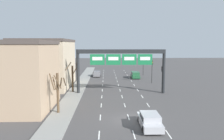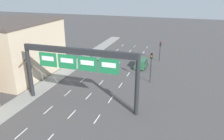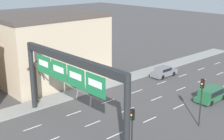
# 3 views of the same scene
# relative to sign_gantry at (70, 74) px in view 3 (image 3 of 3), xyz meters

# --- Properties ---
(lane_dashes) EXTENTS (6.72, 67.00, 0.01)m
(lane_dashes) POSITION_rel_sign_gantry_xyz_m (-0.00, 0.05, -5.88)
(lane_dashes) COLOR white
(lane_dashes) RESTS_ON ground_plane
(sign_gantry) EXTENTS (15.32, 0.70, 7.63)m
(sign_gantry) POSITION_rel_sign_gantry_xyz_m (0.00, 0.00, 0.00)
(sign_gantry) COLOR #232628
(sign_gantry) RESTS_ON ground_plane
(building_far) EXTENTS (9.83, 14.62, 9.49)m
(building_far) POSITION_rel_sign_gantry_xyz_m (-14.62, 6.84, -1.14)
(building_far) COLOR #C6B293
(building_far) RESTS_ON ground_plane
(car_grey) EXTENTS (1.82, 4.31, 1.47)m
(car_grey) POSITION_rel_sign_gantry_xyz_m (-4.95, 20.00, -5.11)
(car_grey) COLOR slate
(car_grey) RESTS_ON ground_plane
(suv_green) EXTENTS (1.96, 4.37, 1.62)m
(suv_green) POSITION_rel_sign_gantry_xyz_m (4.78, 16.84, -4.98)
(suv_green) COLOR #235B38
(suv_green) RESTS_ON ground_plane
(traffic_light_near_gantry) EXTENTS (0.30, 0.35, 4.95)m
(traffic_light_near_gantry) POSITION_rel_sign_gantry_xyz_m (7.52, 10.13, -2.37)
(traffic_light_near_gantry) COLOR black
(traffic_light_near_gantry) RESTS_ON ground_plane
(traffic_light_mid_block) EXTENTS (0.30, 0.35, 4.61)m
(traffic_light_mid_block) POSITION_rel_sign_gantry_xyz_m (7.34, 0.67, -2.59)
(traffic_light_mid_block) COLOR black
(traffic_light_mid_block) RESTS_ON ground_plane
(tree_bare_second) EXTENTS (2.03, 1.90, 5.20)m
(tree_bare_second) POSITION_rel_sign_gantry_xyz_m (-8.47, 1.01, -3.04)
(tree_bare_second) COLOR brown
(tree_bare_second) RESTS_ON sidewalk_left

